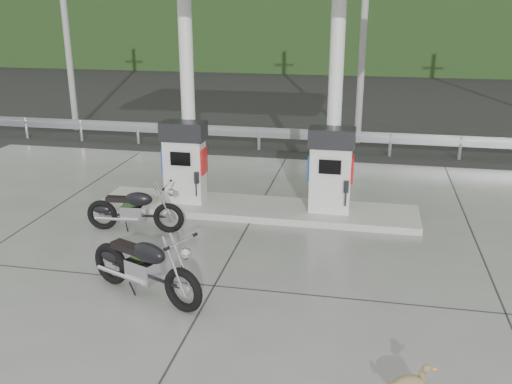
% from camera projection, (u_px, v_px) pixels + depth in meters
% --- Properties ---
extents(ground, '(160.00, 160.00, 0.00)m').
position_uv_depth(ground, '(229.00, 261.00, 10.25)').
color(ground, black).
rests_on(ground, ground).
extents(forecourt_apron, '(18.00, 14.00, 0.02)m').
position_uv_depth(forecourt_apron, '(229.00, 260.00, 10.25)').
color(forecourt_apron, slate).
rests_on(forecourt_apron, ground).
extents(pump_island, '(7.00, 1.40, 0.15)m').
position_uv_depth(pump_island, '(256.00, 209.00, 12.54)').
color(pump_island, '#9C9991').
rests_on(pump_island, forecourt_apron).
extents(gas_pump_left, '(0.95, 0.55, 1.80)m').
position_uv_depth(gas_pump_left, '(185.00, 162.00, 12.53)').
color(gas_pump_left, silver).
rests_on(gas_pump_left, pump_island).
extents(gas_pump_right, '(0.95, 0.55, 1.80)m').
position_uv_depth(gas_pump_right, '(331.00, 170.00, 11.94)').
color(gas_pump_right, silver).
rests_on(gas_pump_right, pump_island).
extents(canopy_column_left, '(0.30, 0.30, 5.00)m').
position_uv_depth(canopy_column_left, '(187.00, 86.00, 12.39)').
color(canopy_column_left, white).
rests_on(canopy_column_left, pump_island).
extents(canopy_column_right, '(0.30, 0.30, 5.00)m').
position_uv_depth(canopy_column_right, '(335.00, 91.00, 11.80)').
color(canopy_column_right, white).
rests_on(canopy_column_right, pump_island).
extents(guardrail, '(26.00, 0.16, 1.42)m').
position_uv_depth(guardrail, '(291.00, 129.00, 17.46)').
color(guardrail, '#999CA1').
rests_on(guardrail, ground).
extents(road, '(60.00, 7.00, 0.01)m').
position_uv_depth(road, '(304.00, 127.00, 20.94)').
color(road, black).
rests_on(road, ground).
extents(utility_pole_a, '(0.22, 0.22, 8.00)m').
position_uv_depth(utility_pole_a, '(65.00, 14.00, 19.27)').
color(utility_pole_a, gray).
rests_on(utility_pole_a, ground).
extents(utility_pole_b, '(0.22, 0.22, 8.00)m').
position_uv_depth(utility_pole_b, '(364.00, 15.00, 17.43)').
color(utility_pole_b, gray).
rests_on(utility_pole_b, ground).
extents(tree_band, '(80.00, 6.00, 6.00)m').
position_uv_depth(tree_band, '(338.00, 23.00, 37.16)').
color(tree_band, black).
rests_on(tree_band, ground).
extents(forested_hills, '(100.00, 40.00, 140.00)m').
position_uv_depth(forested_hills, '(353.00, 40.00, 66.00)').
color(forested_hills, black).
rests_on(forested_hills, ground).
extents(motorcycle_left, '(1.91, 0.73, 0.89)m').
position_uv_depth(motorcycle_left, '(135.00, 210.00, 11.41)').
color(motorcycle_left, black).
rests_on(motorcycle_left, forecourt_apron).
extents(motorcycle_right, '(2.22, 1.46, 1.01)m').
position_uv_depth(motorcycle_right, '(145.00, 267.00, 8.84)').
color(motorcycle_right, black).
rests_on(motorcycle_right, forecourt_apron).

